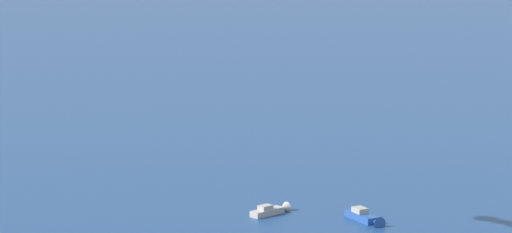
{
  "coord_description": "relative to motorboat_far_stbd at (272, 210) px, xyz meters",
  "views": [
    {
      "loc": [
        -5.78,
        158.07,
        49.71
      ],
      "look_at": [
        0.73,
        -0.9,
        23.46
      ],
      "focal_mm": 73.35,
      "sensor_mm": 36.0,
      "label": 1
    }
  ],
  "objects": [
    {
      "name": "motorboat_far_stbd",
      "position": [
        0.0,
        0.0,
        0.0
      ],
      "size": [
        7.63,
        7.64,
        2.49
      ],
      "color": "#9E9993",
      "rests_on": "ground_plane"
    },
    {
      "name": "motorboat_inshore",
      "position": [
        -17.16,
        4.9,
        0.09
      ],
      "size": [
        7.06,
        9.66,
        2.82
      ],
      "color": "#23478C",
      "rests_on": "ground_plane"
    }
  ]
}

